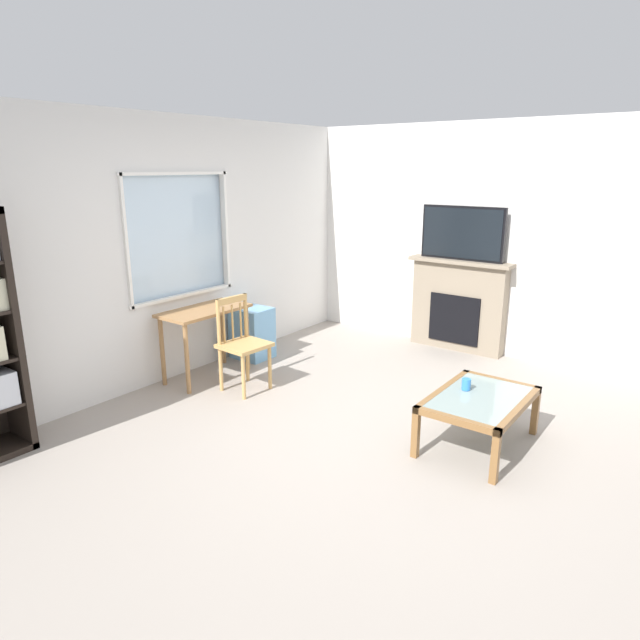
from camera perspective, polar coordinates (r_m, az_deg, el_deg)
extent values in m
cube|color=#9E9389|center=(4.50, 4.71, -12.36)|extent=(6.36, 5.77, 0.02)
cube|color=silver|center=(5.86, -15.38, -1.78)|extent=(5.36, 0.12, 0.81)
cube|color=silver|center=(5.61, -16.82, 17.11)|extent=(5.36, 0.12, 0.54)
cube|color=silver|center=(6.84, -4.33, 9.88)|extent=(1.87, 0.12, 1.23)
cube|color=silver|center=(5.77, -14.68, 8.38)|extent=(1.24, 0.02, 1.23)
cube|color=white|center=(5.82, -13.85, 2.47)|extent=(1.30, 0.06, 0.03)
cube|color=white|center=(5.68, -14.65, 14.37)|extent=(1.30, 0.06, 0.03)
cube|color=white|center=(5.35, -19.39, 7.49)|extent=(0.03, 0.06, 1.23)
cube|color=white|center=(6.12, -9.72, 9.05)|extent=(0.03, 0.06, 1.23)
cube|color=silver|center=(6.52, 18.02, 7.71)|extent=(0.12, 4.97, 2.57)
cube|color=black|center=(4.72, -29.48, -0.96)|extent=(0.05, 0.38, 1.83)
cube|color=#A37547|center=(5.63, -11.81, 0.97)|extent=(0.91, 0.46, 0.03)
cylinder|color=#A37547|center=(5.36, -13.51, -3.93)|extent=(0.04, 0.04, 0.69)
cylinder|color=#A37547|center=(5.87, -7.50, -1.89)|extent=(0.04, 0.04, 0.69)
cylinder|color=#A37547|center=(5.63, -15.90, -3.14)|extent=(0.04, 0.04, 0.69)
cylinder|color=#A37547|center=(6.12, -9.94, -1.27)|extent=(0.04, 0.04, 0.69)
cube|color=tan|center=(5.31, -7.76, -2.59)|extent=(0.44, 0.43, 0.04)
cylinder|color=tan|center=(5.17, -7.88, -5.86)|extent=(0.04, 0.04, 0.43)
cylinder|color=tan|center=(5.39, -5.18, -4.88)|extent=(0.04, 0.04, 0.43)
cylinder|color=tan|center=(5.40, -10.16, -5.02)|extent=(0.04, 0.04, 0.43)
cylinder|color=tan|center=(5.61, -7.49, -4.12)|extent=(0.04, 0.04, 0.43)
cylinder|color=tan|center=(5.26, -10.39, -0.33)|extent=(0.04, 0.04, 0.45)
cylinder|color=tan|center=(5.47, -7.65, 0.41)|extent=(0.04, 0.04, 0.45)
cube|color=tan|center=(5.32, -9.09, 2.07)|extent=(0.36, 0.06, 0.06)
cylinder|color=tan|center=(5.31, -9.84, -0.50)|extent=(0.02, 0.02, 0.35)
cylinder|color=tan|center=(5.37, -8.98, -0.26)|extent=(0.02, 0.02, 0.35)
cylinder|color=tan|center=(5.44, -8.15, -0.03)|extent=(0.02, 0.02, 0.35)
cube|color=#72ADDB|center=(6.26, -6.97, -1.32)|extent=(0.35, 0.40, 0.57)
cube|color=gray|center=(6.65, 14.01, 1.35)|extent=(0.18, 1.09, 1.02)
cube|color=black|center=(6.60, 13.61, 0.09)|extent=(0.03, 0.60, 0.56)
cube|color=gray|center=(6.53, 14.24, 5.85)|extent=(0.26, 1.19, 0.04)
cube|color=black|center=(6.49, 14.43, 8.64)|extent=(0.05, 0.96, 0.60)
cube|color=black|center=(6.46, 14.33, 8.62)|extent=(0.01, 0.91, 0.55)
cube|color=#8C9E99|center=(4.42, 16.12, -7.67)|extent=(0.86, 0.55, 0.02)
cube|color=brown|center=(4.34, 19.81, -8.63)|extent=(0.96, 0.05, 0.05)
cube|color=brown|center=(4.52, 12.57, -7.06)|extent=(0.96, 0.05, 0.05)
cube|color=brown|center=(4.04, 13.75, -10.00)|extent=(0.05, 0.65, 0.05)
cube|color=brown|center=(4.82, 18.06, -6.03)|extent=(0.05, 0.65, 0.05)
cube|color=brown|center=(4.04, 17.55, -13.52)|extent=(0.05, 0.05, 0.36)
cube|color=brown|center=(4.83, 21.23, -8.94)|extent=(0.05, 0.05, 0.36)
cube|color=brown|center=(4.23, 9.80, -11.56)|extent=(0.05, 0.05, 0.36)
cube|color=brown|center=(4.99, 14.61, -7.53)|extent=(0.05, 0.05, 0.36)
cylinder|color=#337FD6|center=(4.49, 14.80, -6.41)|extent=(0.07, 0.07, 0.09)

